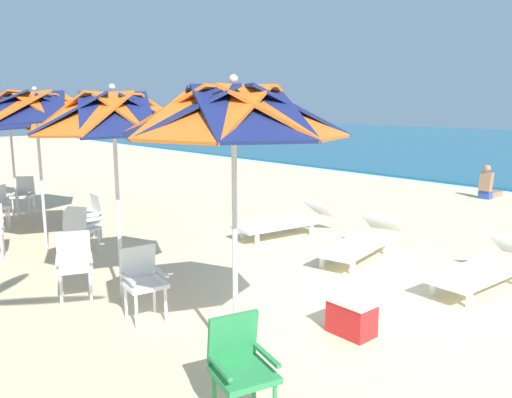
# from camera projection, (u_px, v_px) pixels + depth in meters

# --- Properties ---
(ground_plane) EXTENTS (80.00, 80.00, 0.00)m
(ground_plane) POSITION_uv_depth(u_px,v_px,m) (371.00, 301.00, 6.51)
(ground_plane) COLOR beige
(beach_umbrella_0) EXTENTS (2.07, 2.07, 2.75)m
(beach_umbrella_0) POSITION_uv_depth(u_px,v_px,m) (234.00, 115.00, 4.48)
(beach_umbrella_0) COLOR silver
(beach_umbrella_0) RESTS_ON ground
(plastic_chair_0) EXTENTS (0.56, 0.53, 0.87)m
(plastic_chair_0) POSITION_uv_depth(u_px,v_px,m) (240.00, 364.00, 3.94)
(plastic_chair_0) COLOR #2D8C4C
(plastic_chair_0) RESTS_ON ground
(beach_umbrella_1) EXTENTS (2.05, 2.05, 2.73)m
(beach_umbrella_1) POSITION_uv_depth(u_px,v_px,m) (113.00, 116.00, 6.14)
(beach_umbrella_1) COLOR silver
(beach_umbrella_1) RESTS_ON ground
(plastic_chair_1) EXTENTS (0.53, 0.50, 0.87)m
(plastic_chair_1) POSITION_uv_depth(u_px,v_px,m) (143.00, 278.00, 5.89)
(plastic_chair_1) COLOR white
(plastic_chair_1) RESTS_ON ground
(plastic_chair_2) EXTENTS (0.59, 0.57, 0.87)m
(plastic_chair_2) POSITION_uv_depth(u_px,v_px,m) (74.00, 261.00, 6.52)
(plastic_chair_2) COLOR white
(plastic_chair_2) RESTS_ON ground
(beach_umbrella_2) EXTENTS (2.43, 2.43, 2.78)m
(beach_umbrella_2) POSITION_uv_depth(u_px,v_px,m) (36.00, 109.00, 8.36)
(beach_umbrella_2) COLOR silver
(beach_umbrella_2) RESTS_ON ground
(plastic_chair_4) EXTENTS (0.46, 0.48, 0.87)m
(plastic_chair_4) POSITION_uv_depth(u_px,v_px,m) (91.00, 214.00, 9.31)
(plastic_chair_4) COLOR white
(plastic_chair_4) RESTS_ON ground
(plastic_chair_5) EXTENTS (0.61, 0.63, 0.87)m
(plastic_chair_5) POSITION_uv_depth(u_px,v_px,m) (80.00, 227.00, 8.33)
(plastic_chair_5) COLOR white
(plastic_chair_5) RESTS_ON ground
(beach_umbrella_3) EXTENTS (2.61, 2.61, 2.55)m
(beach_umbrella_3) POSITION_uv_depth(u_px,v_px,m) (9.00, 118.00, 10.57)
(beach_umbrella_3) COLOR silver
(beach_umbrella_3) RESTS_ON ground
(plastic_chair_6) EXTENTS (0.63, 0.62, 0.87)m
(plastic_chair_6) POSITION_uv_depth(u_px,v_px,m) (23.00, 193.00, 11.57)
(plastic_chair_6) COLOR white
(plastic_chair_6) RESTS_ON ground
(sun_lounger_0) EXTENTS (0.75, 2.18, 0.62)m
(sun_lounger_0) POSITION_uv_depth(u_px,v_px,m) (486.00, 268.00, 6.94)
(sun_lounger_0) COLOR white
(sun_lounger_0) RESTS_ON ground
(sun_lounger_1) EXTENTS (1.06, 2.23, 0.62)m
(sun_lounger_1) POSITION_uv_depth(u_px,v_px,m) (361.00, 241.00, 8.29)
(sun_lounger_1) COLOR white
(sun_lounger_1) RESTS_ON ground
(sun_lounger_2) EXTENTS (0.89, 2.21, 0.62)m
(sun_lounger_2) POSITION_uv_depth(u_px,v_px,m) (286.00, 221.00, 9.70)
(sun_lounger_2) COLOR white
(sun_lounger_2) RESTS_ON ground
(cooler_box) EXTENTS (0.50, 0.34, 0.40)m
(cooler_box) POSITION_uv_depth(u_px,v_px,m) (352.00, 317.00, 5.53)
(cooler_box) COLOR red
(cooler_box) RESTS_ON ground
(beachgoer_seated) EXTENTS (0.30, 0.93, 0.92)m
(beachgoer_seated) POSITION_uv_depth(u_px,v_px,m) (488.00, 187.00, 13.64)
(beachgoer_seated) COLOR #2D4CA5
(beachgoer_seated) RESTS_ON ground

